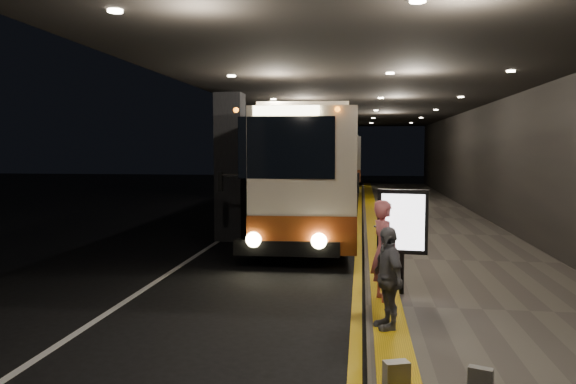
# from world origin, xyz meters

# --- Properties ---
(ground) EXTENTS (90.00, 90.00, 0.00)m
(ground) POSITION_xyz_m (0.00, 0.00, 0.00)
(ground) COLOR black
(lane_line_white) EXTENTS (0.12, 50.00, 0.01)m
(lane_line_white) POSITION_xyz_m (-1.80, 5.00, 0.01)
(lane_line_white) COLOR silver
(lane_line_white) RESTS_ON ground
(kerb_stripe_yellow) EXTENTS (0.18, 50.00, 0.01)m
(kerb_stripe_yellow) POSITION_xyz_m (2.35, 5.00, 0.01)
(kerb_stripe_yellow) COLOR gold
(kerb_stripe_yellow) RESTS_ON ground
(sidewalk) EXTENTS (4.50, 50.00, 0.15)m
(sidewalk) POSITION_xyz_m (4.75, 5.00, 0.07)
(sidewalk) COLOR #514C44
(sidewalk) RESTS_ON ground
(tactile_strip) EXTENTS (0.50, 50.00, 0.01)m
(tactile_strip) POSITION_xyz_m (2.85, 5.00, 0.16)
(tactile_strip) COLOR gold
(tactile_strip) RESTS_ON sidewalk
(terminal_wall) EXTENTS (0.10, 50.00, 6.00)m
(terminal_wall) POSITION_xyz_m (7.00, 5.00, 3.00)
(terminal_wall) COLOR black
(terminal_wall) RESTS_ON ground
(support_columns) EXTENTS (0.80, 24.80, 4.40)m
(support_columns) POSITION_xyz_m (-1.50, 4.00, 2.20)
(support_columns) COLOR black
(support_columns) RESTS_ON ground
(canopy) EXTENTS (9.00, 50.00, 0.40)m
(canopy) POSITION_xyz_m (2.50, 5.00, 4.60)
(canopy) COLOR black
(canopy) RESTS_ON support_columns
(coach_main) EXTENTS (3.12, 11.98, 3.70)m
(coach_main) POSITION_xyz_m (0.76, 5.61, 1.78)
(coach_main) COLOR beige
(coach_main) RESTS_ON ground
(coach_second) EXTENTS (2.85, 11.43, 3.56)m
(coach_second) POSITION_xyz_m (0.81, 17.95, 1.71)
(coach_second) COLOR beige
(coach_second) RESTS_ON ground
(coach_third) EXTENTS (2.66, 11.57, 3.62)m
(coach_third) POSITION_xyz_m (1.03, 33.15, 1.74)
(coach_third) COLOR beige
(coach_third) RESTS_ON ground
(passenger_boarding) EXTENTS (0.59, 0.73, 1.73)m
(passenger_boarding) POSITION_xyz_m (2.80, -2.83, 1.02)
(passenger_boarding) COLOR #D46368
(passenger_boarding) RESTS_ON sidewalk
(passenger_waiting_grey) EXTENTS (0.72, 0.97, 1.49)m
(passenger_waiting_grey) POSITION_xyz_m (2.80, -4.35, 0.90)
(passenger_waiting_grey) COLOR #58575D
(passenger_waiting_grey) RESTS_ON sidewalk
(bag_polka) EXTENTS (0.27, 0.19, 0.30)m
(bag_polka) POSITION_xyz_m (3.68, -6.48, 0.30)
(bag_polka) COLOR black
(bag_polka) RESTS_ON sidewalk
(bag_plain) EXTENTS (0.30, 0.24, 0.33)m
(bag_plain) POSITION_xyz_m (2.80, -6.50, 0.32)
(bag_plain) COLOR #B7B4AB
(bag_plain) RESTS_ON sidewalk
(info_sign) EXTENTS (0.89, 0.23, 1.88)m
(info_sign) POSITION_xyz_m (3.14, -2.34, 1.42)
(info_sign) COLOR black
(info_sign) RESTS_ON sidewalk
(stanchion_post) EXTENTS (0.05, 0.05, 1.07)m
(stanchion_post) POSITION_xyz_m (2.75, -1.27, 0.68)
(stanchion_post) COLOR black
(stanchion_post) RESTS_ON sidewalk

